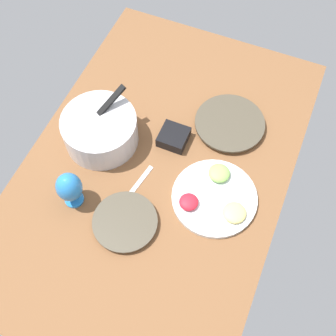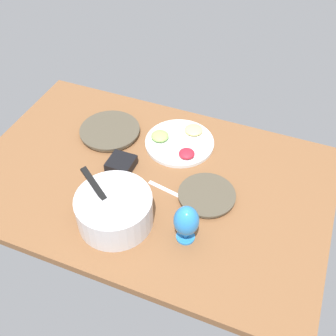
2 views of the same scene
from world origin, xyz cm
name	(u,v)px [view 1 (image 1 of 2)]	position (x,y,z in cm)	size (l,w,h in cm)	color
ground_plane	(157,169)	(0.00, 0.00, -2.00)	(160.00, 104.00, 4.00)	brown
dinner_plate_left	(125,222)	(-27.64, 1.27, 1.35)	(24.77, 24.77, 2.59)	beige
dinner_plate_right	(230,124)	(30.27, -20.72, 1.53)	(29.94, 29.94, 2.95)	beige
mixing_bowl	(100,129)	(3.11, 26.60, 7.44)	(31.12, 30.66, 20.98)	silver
fruit_platter	(215,197)	(-4.60, -26.44, 1.44)	(33.49, 33.49, 5.06)	silver
hurricane_glass_blue	(69,188)	(-26.25, 23.96, 10.41)	(9.86, 9.86, 17.69)	#297CCA
square_bowl_black	(174,137)	(14.32, -1.33, 2.72)	(11.53, 11.53, 4.89)	black
fork_by_left_plate	(139,183)	(-9.91, 3.76, 0.30)	(18.00, 1.80, 0.60)	silver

